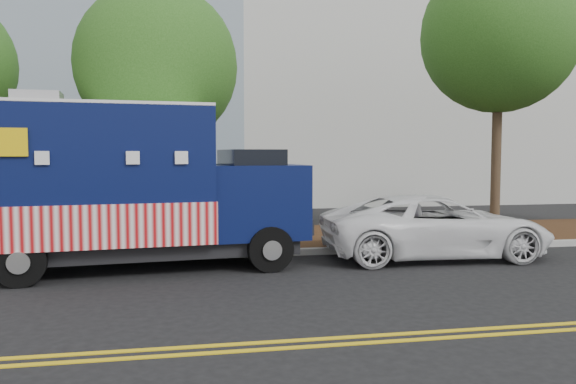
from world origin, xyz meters
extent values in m
plane|color=black|center=(0.00, 0.00, 0.00)|extent=(120.00, 120.00, 0.00)
cube|color=#9E9E99|center=(0.00, 1.40, 0.07)|extent=(120.00, 0.18, 0.15)
cube|color=#311B0D|center=(0.00, 3.50, 0.07)|extent=(120.00, 4.00, 0.15)
cube|color=gold|center=(0.00, -4.45, 0.01)|extent=(120.00, 0.10, 0.01)
cube|color=gold|center=(0.00, -4.70, 0.01)|extent=(120.00, 0.10, 0.01)
cylinder|color=#38281C|center=(-1.10, 2.94, 1.76)|extent=(0.26, 0.26, 3.52)
sphere|color=#235016|center=(-1.10, 2.94, 4.50)|extent=(3.93, 3.93, 3.93)
cylinder|color=#38281C|center=(7.93, 2.81, 2.25)|extent=(0.26, 0.26, 4.51)
sphere|color=#235016|center=(7.93, 2.81, 5.56)|extent=(4.19, 4.19, 4.19)
cube|color=black|center=(-1.30, 0.59, 0.46)|extent=(6.27, 2.65, 0.31)
cube|color=#091140|center=(-2.28, 0.50, 1.96)|extent=(4.79, 2.93, 2.61)
cube|color=#B30B10|center=(-2.28, 0.50, 1.03)|extent=(4.84, 3.00, 0.82)
cube|color=white|center=(-2.28, 0.50, 3.29)|extent=(4.79, 2.93, 0.07)
cube|color=#B7B7BA|center=(-3.25, 0.40, 3.43)|extent=(0.95, 0.95, 0.24)
cube|color=#091140|center=(0.97, 0.81, 1.36)|extent=(2.18, 2.52, 1.53)
cube|color=black|center=(0.92, 0.81, 2.09)|extent=(1.29, 2.22, 0.71)
cube|color=black|center=(1.97, 0.91, 0.85)|extent=(0.30, 2.18, 0.33)
cube|color=#B7B7BA|center=(-2.08, 1.82, 2.02)|extent=(1.96, 0.23, 1.20)
cube|color=yellow|center=(-4.03, 1.63, 2.56)|extent=(1.30, 0.15, 0.49)
cylinder|color=black|center=(1.19, -0.28, 0.46)|extent=(0.94, 0.39, 0.92)
cylinder|color=black|center=(0.98, 1.93, 0.46)|extent=(0.94, 0.39, 0.92)
cylinder|color=black|center=(-3.36, -0.72, 0.46)|extent=(0.94, 0.39, 0.92)
cylinder|color=black|center=(-3.58, 1.49, 0.46)|extent=(0.94, 0.39, 0.92)
imported|color=white|center=(5.11, 0.54, 0.71)|extent=(5.22, 2.57, 1.43)
camera|label=1|loc=(-0.49, -11.25, 2.38)|focal=35.00mm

